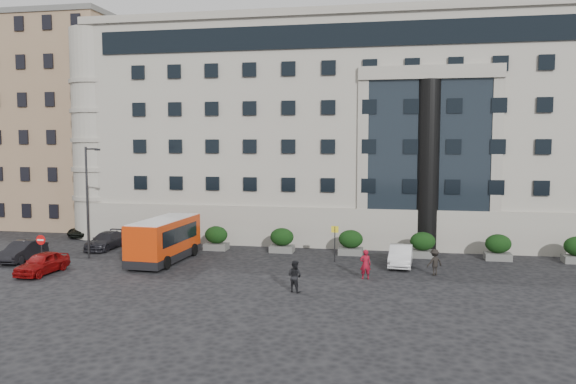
# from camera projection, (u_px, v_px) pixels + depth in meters

# --- Properties ---
(ground) EXTENTS (120.00, 120.00, 0.00)m
(ground) POSITION_uv_depth(u_px,v_px,m) (239.00, 275.00, 35.17)
(ground) COLOR black
(ground) RESTS_ON ground
(civic_building) EXTENTS (44.00, 24.00, 18.00)m
(civic_building) POSITION_uv_depth(u_px,v_px,m) (358.00, 135.00, 54.82)
(civic_building) COLOR #A39C90
(civic_building) RESTS_ON ground
(entrance_column) EXTENTS (1.80, 1.80, 13.00)m
(entrance_column) POSITION_uv_depth(u_px,v_px,m) (428.00, 166.00, 42.49)
(entrance_column) COLOR black
(entrance_column) RESTS_ON ground
(apartment_near) EXTENTS (14.00, 14.00, 20.00)m
(apartment_near) POSITION_uv_depth(u_px,v_px,m) (67.00, 126.00, 58.28)
(apartment_near) COLOR #886C4F
(apartment_near) RESTS_ON ground
(apartment_far) EXTENTS (13.00, 13.00, 22.00)m
(apartment_far) POSITION_uv_depth(u_px,v_px,m) (122.00, 123.00, 76.37)
(apartment_far) COLOR #7F634A
(apartment_far) RESTS_ON ground
(hedge_a) EXTENTS (1.80, 1.26, 1.84)m
(hedge_a) POSITION_uv_depth(u_px,v_px,m) (216.00, 238.00, 43.46)
(hedge_a) COLOR #575754
(hedge_a) RESTS_ON ground
(hedge_b) EXTENTS (1.80, 1.26, 1.84)m
(hedge_b) POSITION_uv_depth(u_px,v_px,m) (282.00, 240.00, 42.51)
(hedge_b) COLOR #575754
(hedge_b) RESTS_ON ground
(hedge_c) EXTENTS (1.80, 1.26, 1.84)m
(hedge_c) POSITION_uv_depth(u_px,v_px,m) (351.00, 242.00, 41.56)
(hedge_c) COLOR #575754
(hedge_c) RESTS_ON ground
(hedge_d) EXTENTS (1.80, 1.26, 1.84)m
(hedge_d) POSITION_uv_depth(u_px,v_px,m) (423.00, 245.00, 40.60)
(hedge_d) COLOR #575754
(hedge_d) RESTS_ON ground
(hedge_e) EXTENTS (1.80, 1.26, 1.84)m
(hedge_e) POSITION_uv_depth(u_px,v_px,m) (498.00, 247.00, 39.65)
(hedge_e) COLOR #575754
(hedge_e) RESTS_ON ground
(street_lamp) EXTENTS (1.16, 0.18, 8.00)m
(street_lamp) POSITION_uv_depth(u_px,v_px,m) (88.00, 198.00, 39.92)
(street_lamp) COLOR #262628
(street_lamp) RESTS_ON ground
(bus_stop_sign) EXTENTS (0.50, 0.08, 2.52)m
(bus_stop_sign) POSITION_uv_depth(u_px,v_px,m) (335.00, 237.00, 38.91)
(bus_stop_sign) COLOR #262628
(bus_stop_sign) RESTS_ON ground
(no_entry_sign) EXTENTS (0.64, 0.16, 2.32)m
(no_entry_sign) POSITION_uv_depth(u_px,v_px,m) (41.00, 245.00, 36.40)
(no_entry_sign) COLOR #262628
(no_entry_sign) RESTS_ON ground
(minibus) EXTENTS (2.98, 7.28, 2.99)m
(minibus) POSITION_uv_depth(u_px,v_px,m) (164.00, 238.00, 39.07)
(minibus) COLOR #C03009
(minibus) RESTS_ON ground
(red_truck) EXTENTS (2.58, 4.78, 2.47)m
(red_truck) POSITION_uv_depth(u_px,v_px,m) (106.00, 221.00, 50.26)
(red_truck) COLOR maroon
(red_truck) RESTS_ON ground
(parked_car_a) EXTENTS (1.80, 4.11, 1.38)m
(parked_car_a) POSITION_uv_depth(u_px,v_px,m) (42.00, 263.00, 35.49)
(parked_car_a) COLOR maroon
(parked_car_a) RESTS_ON ground
(parked_car_b) EXTENTS (1.69, 4.30, 1.39)m
(parked_car_b) POSITION_uv_depth(u_px,v_px,m) (22.00, 251.00, 39.37)
(parked_car_b) COLOR black
(parked_car_b) RESTS_ON ground
(parked_car_c) EXTENTS (1.92, 4.51, 1.30)m
(parked_car_c) POSITION_uv_depth(u_px,v_px,m) (106.00, 241.00, 43.89)
(parked_car_c) COLOR black
(parked_car_c) RESTS_ON ground
(parked_car_d) EXTENTS (2.74, 4.67, 1.22)m
(parked_car_d) POSITION_uv_depth(u_px,v_px,m) (90.00, 229.00, 49.77)
(parked_car_d) COLOR black
(parked_car_d) RESTS_ON ground
(white_taxi) EXTENTS (1.73, 4.31, 1.39)m
(white_taxi) POSITION_uv_depth(u_px,v_px,m) (401.00, 256.00, 37.79)
(white_taxi) COLOR silver
(white_taxi) RESTS_ON ground
(pedestrian_a) EXTENTS (0.71, 0.51, 1.82)m
(pedestrian_a) POSITION_uv_depth(u_px,v_px,m) (365.00, 264.00, 34.11)
(pedestrian_a) COLOR maroon
(pedestrian_a) RESTS_ON ground
(pedestrian_b) EXTENTS (1.07, 0.97, 1.78)m
(pedestrian_b) POSITION_uv_depth(u_px,v_px,m) (295.00, 276.00, 31.15)
(pedestrian_b) COLOR black
(pedestrian_b) RESTS_ON ground
(pedestrian_c) EXTENTS (1.24, 1.10, 1.66)m
(pedestrian_c) POSITION_uv_depth(u_px,v_px,m) (434.00, 262.00, 35.06)
(pedestrian_c) COLOR black
(pedestrian_c) RESTS_ON ground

